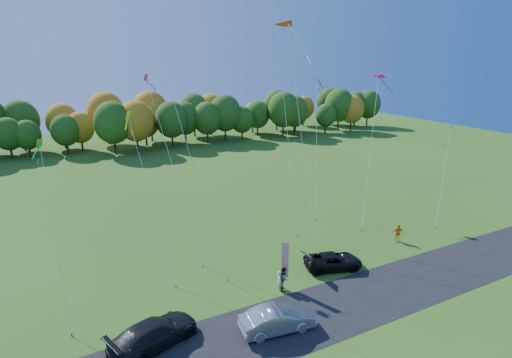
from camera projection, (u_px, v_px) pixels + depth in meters
name	position (u px, v px, depth m)	size (l,w,h in m)	color
ground	(291.00, 285.00, 31.14)	(160.00, 160.00, 0.00)	#265215
asphalt_strip	(322.00, 312.00, 27.74)	(90.00, 6.00, 0.01)	black
tree_line	(142.00, 148.00, 77.94)	(116.00, 12.00, 10.00)	#1E4711
black_suv	(333.00, 261.00, 33.38)	(2.24, 4.85, 1.35)	black
silver_sedan	(277.00, 319.00, 25.71)	(1.72, 4.94, 1.63)	#ACACB1
dark_truck_a	(154.00, 333.00, 24.37)	(2.31, 5.68, 1.65)	black
person_tailgate_a	(280.00, 281.00, 30.15)	(0.59, 0.39, 1.61)	silver
person_tailgate_b	(284.00, 279.00, 30.24)	(0.89, 0.70, 1.84)	gray
person_east	(398.00, 233.00, 38.18)	(1.03, 0.43, 1.76)	orange
feather_flag	(285.00, 260.00, 30.09)	(0.50, 0.20, 3.88)	#999999
kite_delta_blue	(170.00, 90.00, 30.66)	(6.28, 11.21, 30.31)	#4C3F33
kite_parafoil_orange	(280.00, 62.00, 41.04)	(4.95, 13.91, 33.29)	#4C3F33
kite_delta_red	(301.00, 129.00, 36.94)	(3.03, 9.42, 21.53)	#4C3F33
kite_parafoil_rainbow	(371.00, 148.00, 43.06)	(8.76, 7.55, 15.63)	#4C3F33
kite_diamond_yellow	(151.00, 197.00, 31.69)	(1.77, 7.60, 13.06)	#4C3F33
kite_diamond_green	(54.00, 230.00, 26.15)	(0.97, 6.39, 12.00)	#4C3F33
kite_diamond_white	(316.00, 146.00, 45.06)	(4.96, 7.73, 15.41)	#4C3F33
kite_diamond_pink	(173.00, 168.00, 34.70)	(2.30, 8.85, 15.88)	#4C3F33
kite_diamond_blue_low	(444.00, 174.00, 42.90)	(5.84, 4.32, 10.33)	#4C3F33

